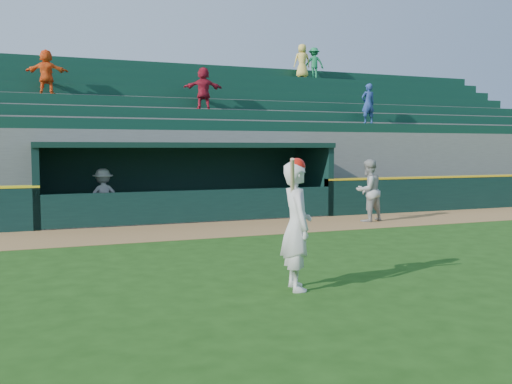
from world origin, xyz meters
The scene contains 9 objects.
ground centered at (0.00, 0.00, 0.00)m, with size 120.00×120.00×0.00m, color #1B4110.
warning_track centered at (0.00, 4.90, 0.01)m, with size 40.00×3.00×0.01m, color olive.
field_wall_right centered at (12.25, 6.55, 0.60)m, with size 15.50×0.30×1.20m, color black.
wall_stripe_right centered at (12.25, 6.55, 1.23)m, with size 15.50×0.32×0.06m, color yellow.
dugout_player_front centered at (5.04, 4.82, 0.97)m, with size 0.94×0.73×1.94m, color #A7A7A2.
dugout_player_inside centered at (-2.69, 7.44, 0.83)m, with size 1.08×0.62×1.67m, color #A6A6A1.
dugout centered at (0.00, 8.00, 1.36)m, with size 9.40×2.80×2.46m.
stands centered at (-0.02, 12.57, 2.40)m, with size 34.50×6.25×7.17m.
batter_at_plate centered at (-0.76, -2.09, 1.06)m, with size 0.63×0.87×2.15m.
Camera 1 is at (-4.72, -10.33, 2.29)m, focal length 40.00 mm.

